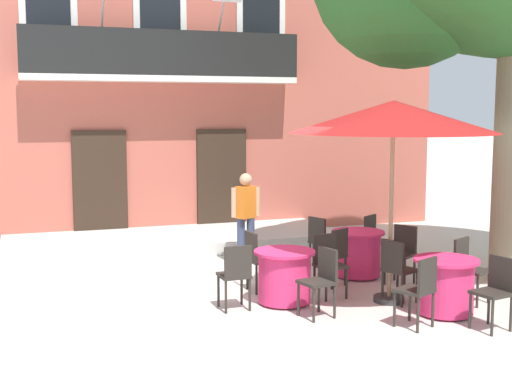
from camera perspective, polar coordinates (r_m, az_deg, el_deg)
ground_plane at (r=10.23m, az=2.58°, el=-8.50°), size 120.00×120.00×0.00m
building_facade at (r=16.42m, az=-9.40°, el=10.45°), size 13.00×5.09×7.50m
entrance_step_platform at (r=13.61m, az=-6.91°, el=-4.10°), size 6.51×2.19×0.25m
cafe_table_near_tree at (r=9.44m, az=15.65°, el=-7.61°), size 0.86×0.86×0.76m
cafe_chair_near_tree_0 at (r=8.75m, az=13.60°, el=-7.78°), size 0.53×0.53×0.91m
cafe_chair_near_tree_1 at (r=8.99m, az=19.51°, el=-7.59°), size 0.47×0.47×0.91m
cafe_chair_near_tree_2 at (r=10.09m, az=17.37°, el=-5.93°), size 0.54×0.54×0.91m
cafe_chair_near_tree_3 at (r=9.78m, az=11.76°, el=-6.17°), size 0.52×0.52×0.91m
cafe_table_middle at (r=9.61m, az=2.41°, el=-7.09°), size 0.86×0.86×0.76m
cafe_chair_middle_0 at (r=10.21m, az=0.13°, el=-5.46°), size 0.43×0.43×0.91m
cafe_chair_middle_1 at (r=9.25m, az=-1.73°, el=-6.77°), size 0.41×0.41×0.91m
cafe_chair_middle_2 at (r=9.03m, az=5.51°, el=-7.15°), size 0.48×0.48×0.91m
cafe_chair_middle_3 at (r=9.99m, az=6.07°, el=-5.77°), size 0.44×0.44×0.91m
cafe_table_front at (r=11.22m, az=8.55°, el=-5.12°), size 0.86×0.86×0.76m
cafe_chair_front_0 at (r=10.91m, az=12.20°, el=-4.80°), size 0.55×0.55×0.91m
cafe_chair_front_1 at (r=11.87m, az=9.99°, el=-3.80°), size 0.55×0.55×0.91m
cafe_chair_front_2 at (r=11.62m, az=5.50°, el=-3.96°), size 0.52×0.52×0.91m
cafe_chair_front_3 at (r=10.55m, az=6.58°, el=-5.10°), size 0.54×0.54×0.91m
cafe_umbrella at (r=9.59m, az=11.48°, el=6.14°), size 2.90×2.90×2.85m
pedestrian_near_entrance at (r=11.95m, az=-0.86°, el=-1.77°), size 0.53×0.35×1.61m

